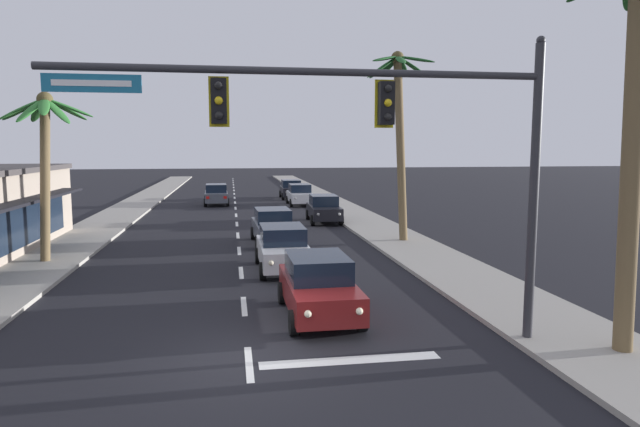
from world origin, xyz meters
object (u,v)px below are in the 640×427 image
Objects in this scene: sedan_oncoming_far at (216,194)px; palm_left_second at (45,140)px; traffic_signal_mast at (393,131)px; sedan_parked_nearest_kerb at (324,209)px; sedan_third_in_queue at (283,248)px; palm_right_nearest at (635,89)px; sedan_parked_mid_kerb at (300,194)px; palm_right_second at (399,114)px; sedan_lead_at_stop_bar at (318,286)px; sedan_fifth_in_queue at (273,226)px; sedan_parked_far_kerb at (291,189)px.

sedan_oncoming_far is 23.09m from palm_left_second.
traffic_signal_mast reaches higher than sedan_parked_nearest_kerb.
sedan_third_in_queue is 0.99× the size of sedan_parked_nearest_kerb.
traffic_signal_mast is at bearing -46.75° from palm_left_second.
palm_right_nearest reaches higher than sedan_third_in_queue.
sedan_parked_nearest_kerb is 1.01× the size of sedan_parked_mid_kerb.
palm_left_second is at bearing -170.63° from palm_right_second.
sedan_parked_nearest_kerb is (3.34, 18.80, 0.00)m from sedan_lead_at_stop_bar.
palm_right_second is (5.61, 10.93, 5.34)m from sedan_lead_at_stop_bar.
traffic_signal_mast is 33.83m from sedan_oncoming_far.
sedan_fifth_in_queue is 18.95m from sedan_oncoming_far.
traffic_signal_mast is 2.42× the size of sedan_lead_at_stop_bar.
sedan_parked_nearest_kerb is 0.49× the size of palm_right_second.
palm_left_second is (-8.99, 2.59, 4.05)m from sedan_third_in_queue.
sedan_third_in_queue is 23.51m from sedan_parked_mid_kerb.
traffic_signal_mast is 2.41× the size of sedan_fifth_in_queue.
sedan_lead_at_stop_bar and sedan_third_in_queue have the same top height.
sedan_lead_at_stop_bar is (-1.21, 2.85, -4.14)m from traffic_signal_mast.
sedan_fifth_in_queue is at bearing 96.11° from traffic_signal_mast.
sedan_parked_mid_kerb and sedan_parked_far_kerb have the same top height.
sedan_third_in_queue is 10.20m from palm_left_second.
sedan_parked_mid_kerb is (1.92, 31.94, -4.14)m from traffic_signal_mast.
palm_right_nearest is at bearing -88.00° from palm_right_second.
sedan_third_in_queue is 0.66× the size of palm_left_second.
sedan_lead_at_stop_bar is at bearing -88.28° from sedan_fifth_in_queue.
sedan_fifth_in_queue is (-1.56, 14.56, -4.14)m from traffic_signal_mast.
sedan_parked_mid_kerb is at bearing 86.56° from traffic_signal_mast.
sedan_fifth_in_queue and sedan_parked_nearest_kerb have the same top height.
sedan_parked_mid_kerb is at bearing 91.18° from sedan_parked_nearest_kerb.
sedan_parked_nearest_kerb is 16.06m from sedan_parked_far_kerb.
sedan_lead_at_stop_bar is at bearing -95.00° from sedan_parked_far_kerb.
sedan_third_in_queue is at bearing -90.75° from sedan_fifth_in_queue.
sedan_parked_mid_kerb is 24.50m from palm_left_second.
sedan_parked_mid_kerb is at bearing -11.14° from sedan_oncoming_far.
sedan_fifth_in_queue is 8.04m from palm_right_second.
palm_left_second is 15.29m from palm_right_second.
palm_left_second is (-12.76, -10.36, 4.05)m from sedan_parked_nearest_kerb.
traffic_signal_mast is 14.52m from palm_right_second.
traffic_signal_mast is 2.41× the size of sedan_oncoming_far.
sedan_parked_nearest_kerb is 0.51× the size of palm_right_nearest.
palm_right_nearest reaches higher than sedan_fifth_in_queue.
sedan_parked_mid_kerb is 0.50× the size of palm_right_nearest.
sedan_parked_far_kerb is (3.48, 29.00, 0.00)m from sedan_third_in_queue.
sedan_third_in_queue is 12.85m from palm_right_nearest.
sedan_parked_mid_kerb is at bearing 81.30° from sedan_third_in_queue.
sedan_parked_mid_kerb is at bearing 97.79° from palm_right_second.
sedan_parked_nearest_kerb and sedan_parked_far_kerb have the same top height.
sedan_parked_far_kerb is at bearing 91.03° from sedan_parked_nearest_kerb.
palm_right_second is at bearing -83.89° from sedan_parked_far_kerb.
sedan_third_in_queue is at bearing -82.86° from sedan_oncoming_far.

